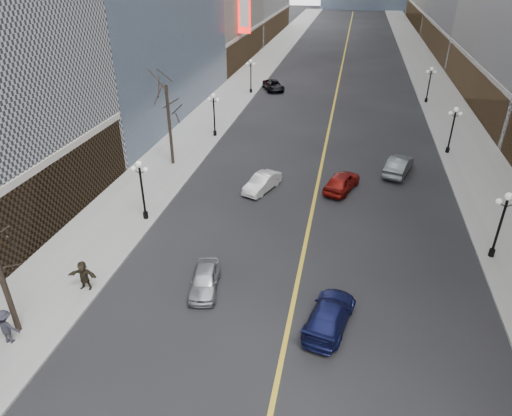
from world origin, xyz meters
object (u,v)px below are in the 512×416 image
at_px(car_nb_near, 205,280).
at_px(car_sb_near, 330,315).
at_px(streetlamp_east_1, 502,219).
at_px(car_sb_mid, 342,182).
at_px(streetlamp_east_2, 453,125).
at_px(streetlamp_west_1, 141,184).
at_px(streetlamp_west_2, 214,110).
at_px(car_nb_far, 273,85).
at_px(car_nb_mid, 262,183).
at_px(car_sb_far, 399,165).
at_px(streetlamp_west_3, 251,73).
at_px(streetlamp_east_3, 430,81).

xyz_separation_m(car_nb_near, car_sb_near, (7.23, -1.55, 0.04)).
relative_size(streetlamp_east_1, car_sb_mid, 0.99).
height_order(streetlamp_east_2, car_sb_near, streetlamp_east_2).
xyz_separation_m(streetlamp_east_1, streetlamp_east_2, (0.00, 18.00, 0.00)).
relative_size(streetlamp_west_1, car_nb_near, 1.17).
bearing_deg(car_sb_near, streetlamp_west_2, -49.95).
bearing_deg(streetlamp_west_2, streetlamp_west_1, -90.00).
distance_m(car_nb_far, car_sb_mid, 32.46).
height_order(car_nb_far, car_sb_mid, car_sb_mid).
xyz_separation_m(car_nb_mid, car_sb_near, (6.46, -14.77, 0.01)).
relative_size(car_nb_mid, car_sb_far, 0.86).
height_order(car_nb_mid, car_nb_far, car_nb_far).
bearing_deg(streetlamp_east_1, car_nb_far, 118.44).
bearing_deg(streetlamp_west_1, car_sb_near, -30.80).
bearing_deg(car_sb_far, streetlamp_west_2, -0.38).
bearing_deg(car_sb_near, car_sb_far, -90.78).
relative_size(streetlamp_west_1, streetlamp_west_2, 1.00).
xyz_separation_m(streetlamp_east_2, car_nb_near, (-16.98, -24.71, -2.24)).
relative_size(streetlamp_east_1, streetlamp_west_3, 1.00).
height_order(streetlamp_west_2, streetlamp_west_3, same).
bearing_deg(car_sb_near, streetlamp_west_3, -60.39).
distance_m(streetlamp_east_1, car_nb_mid, 17.60).
relative_size(streetlamp_west_3, car_sb_mid, 0.99).
bearing_deg(car_sb_far, car_sb_near, 93.98).
relative_size(streetlamp_east_3, car_sb_far, 0.93).
bearing_deg(streetlamp_west_2, car_nb_far, 82.18).
height_order(streetlamp_west_2, car_nb_near, streetlamp_west_2).
xyz_separation_m(car_nb_far, car_sb_mid, (11.00, -30.54, 0.08)).
relative_size(streetlamp_east_1, car_nb_near, 1.17).
bearing_deg(streetlamp_west_2, car_nb_near, -75.00).
relative_size(car_nb_far, car_sb_near, 1.06).
height_order(streetlamp_east_1, car_nb_near, streetlamp_east_1).
xyz_separation_m(streetlamp_west_2, car_sb_mid, (13.80, -10.14, -2.12)).
bearing_deg(streetlamp_west_1, streetlamp_west_3, 90.00).
bearing_deg(streetlamp_east_1, streetlamp_east_2, 90.00).
relative_size(streetlamp_west_3, car_nb_far, 0.90).
xyz_separation_m(streetlamp_west_2, car_nb_mid, (7.39, -11.49, -2.22)).
bearing_deg(streetlamp_east_3, streetlamp_east_1, -90.00).
relative_size(streetlamp_east_2, streetlamp_east_3, 1.00).
bearing_deg(streetlamp_east_3, car_nb_mid, -118.79).
bearing_deg(car_sb_mid, streetlamp_west_2, -17.35).
height_order(car_nb_far, car_sb_near, car_nb_far).
bearing_deg(car_nb_mid, car_sb_near, -46.40).
height_order(streetlamp_west_3, car_nb_mid, streetlamp_west_3).
bearing_deg(car_sb_mid, streetlamp_east_3, -90.23).
bearing_deg(streetlamp_east_2, car_nb_mid, -144.66).
height_order(car_nb_near, car_sb_mid, car_sb_mid).
bearing_deg(streetlamp_east_2, car_sb_mid, -134.02).
xyz_separation_m(streetlamp_east_1, car_nb_near, (-16.98, -6.71, -2.24)).
distance_m(streetlamp_east_3, streetlamp_west_2, 29.68).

